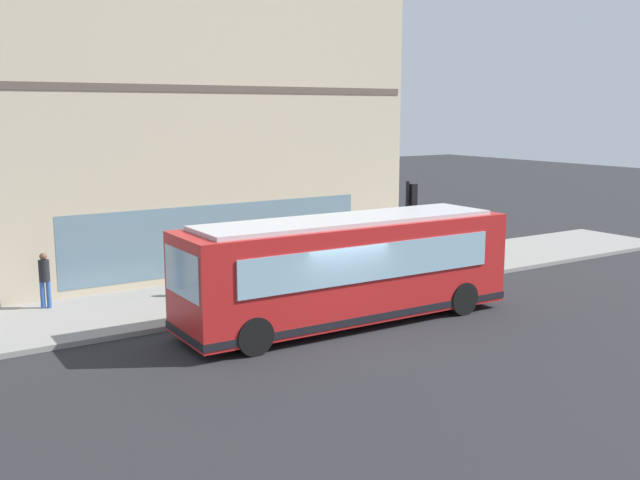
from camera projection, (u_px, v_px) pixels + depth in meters
The scene contains 8 objects.
ground at pixel (335, 332), 20.29m from camera, with size 120.00×120.00×0.00m, color #262628.
sidewalk_curb at pixel (252, 293), 24.34m from camera, with size 4.64×40.00×0.15m, color gray.
building_corner at pixel (175, 108), 28.34m from camera, with size 7.68×16.21×12.34m.
city_bus_nearside at pixel (347, 270), 20.95m from camera, with size 2.74×10.08×3.07m.
traffic_light_near_corner at pixel (410, 212), 25.29m from camera, with size 0.32×0.49×3.53m.
fire_hydrant at pixel (387, 261), 27.30m from camera, with size 0.35×0.35×0.74m.
pedestrian_near_hydrant at pixel (205, 268), 23.57m from camera, with size 0.32×0.32×1.58m.
pedestrian_walking_along_curb at pixel (44, 276), 22.05m from camera, with size 0.32×0.32×1.70m.
Camera 1 is at (-16.16, 10.98, 6.06)m, focal length 41.10 mm.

